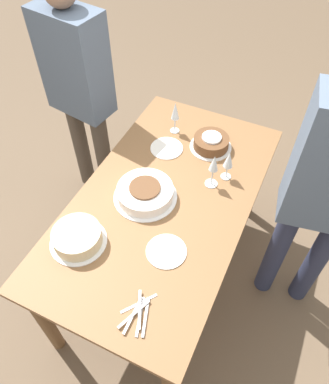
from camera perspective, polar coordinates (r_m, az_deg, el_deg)
ground_plane at (r=2.59m, az=0.00°, el=-11.68°), size 12.00×12.00×0.00m
dining_table at (r=2.04m, az=0.00°, el=-2.98°), size 1.57×0.86×0.76m
cake_center_white at (r=1.93m, az=-2.97°, el=-0.10°), size 0.33×0.33×0.08m
cake_front_chocolate at (r=2.21m, az=7.11°, el=7.49°), size 0.25×0.25×0.08m
cake_back_decorated at (r=1.81m, az=-13.15°, el=-6.74°), size 0.27×0.27×0.08m
wine_glass_near at (r=2.24m, az=1.65°, el=12.05°), size 0.06×0.06×0.21m
wine_glass_far at (r=1.93m, az=7.51°, el=4.03°), size 0.07×0.07×0.21m
wine_glass_extra at (r=1.99m, az=9.75°, el=4.74°), size 0.06×0.06×0.18m
dessert_plate_left at (r=1.76m, az=0.27°, el=-9.02°), size 0.19×0.19×0.01m
dessert_plate_right at (r=2.21m, az=0.33°, el=6.69°), size 0.19×0.19×0.01m
fork_pile at (r=1.63m, az=-3.99°, el=-17.83°), size 0.22×0.14×0.02m
person_watching at (r=2.46m, az=-12.99°, el=15.86°), size 0.28×0.43×1.58m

